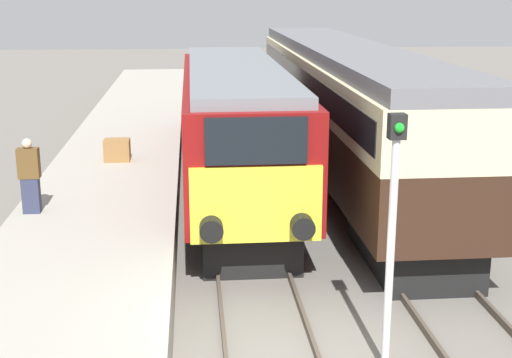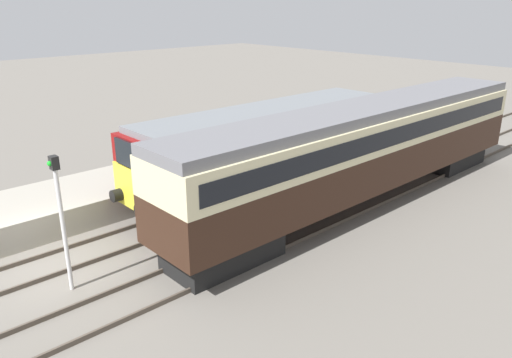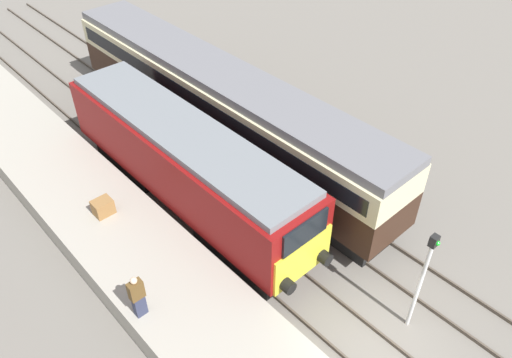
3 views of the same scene
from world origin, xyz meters
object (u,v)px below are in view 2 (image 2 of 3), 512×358
at_px(person_on_platform, 126,147).
at_px(signal_post, 61,213).
at_px(locomotive, 266,147).
at_px(luggage_crate, 229,145).
at_px(passenger_carriage, 366,144).

relative_size(person_on_platform, signal_post, 0.41).
distance_m(locomotive, luggage_crate, 3.40).
relative_size(passenger_carriage, signal_post, 4.75).
bearing_deg(person_on_platform, locomotive, 40.45).
distance_m(person_on_platform, luggage_crate, 4.86).
height_order(signal_post, luggage_crate, signal_post).
xyz_separation_m(person_on_platform, signal_post, (6.30, -5.31, 0.55)).
bearing_deg(signal_post, person_on_platform, 139.87).
xyz_separation_m(locomotive, passenger_carriage, (3.40, 2.17, 0.40)).
height_order(locomotive, passenger_carriage, passenger_carriage).
relative_size(signal_post, luggage_crate, 5.66).
bearing_deg(locomotive, luggage_crate, 167.60).
xyz_separation_m(passenger_carriage, signal_post, (-1.70, -11.40, -0.09)).
bearing_deg(passenger_carriage, locomotive, -147.51).
bearing_deg(luggage_crate, person_on_platform, -106.28).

